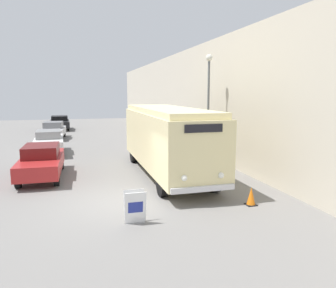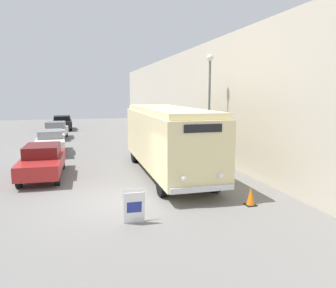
{
  "view_description": "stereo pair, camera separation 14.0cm",
  "coord_description": "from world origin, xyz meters",
  "px_view_note": "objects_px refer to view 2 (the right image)",
  "views": [
    {
      "loc": [
        -1.34,
        -11.42,
        3.93
      ],
      "look_at": [
        2.22,
        1.22,
        1.87
      ],
      "focal_mm": 35.0,
      "sensor_mm": 36.0,
      "label": 1
    },
    {
      "loc": [
        -1.2,
        -11.46,
        3.93
      ],
      "look_at": [
        2.22,
        1.22,
        1.87
      ],
      "focal_mm": 35.0,
      "sensor_mm": 36.0,
      "label": 2
    }
  ],
  "objects_px": {
    "parked_car_distant": "(62,123)",
    "traffic_cone": "(251,197)",
    "parked_car_near": "(43,161)",
    "vintage_bus": "(167,137)",
    "parked_car_mid": "(51,142)",
    "parked_car_far": "(56,130)",
    "sign_board": "(134,207)",
    "streetlamp": "(209,94)"
  },
  "relations": [
    {
      "from": "sign_board",
      "to": "traffic_cone",
      "type": "height_order",
      "value": "sign_board"
    },
    {
      "from": "traffic_cone",
      "to": "parked_car_far",
      "type": "bearing_deg",
      "value": 111.48
    },
    {
      "from": "parked_car_distant",
      "to": "traffic_cone",
      "type": "height_order",
      "value": "parked_car_distant"
    },
    {
      "from": "parked_car_distant",
      "to": "streetlamp",
      "type": "bearing_deg",
      "value": -69.46
    },
    {
      "from": "vintage_bus",
      "to": "parked_car_distant",
      "type": "xyz_separation_m",
      "value": [
        -5.85,
        21.7,
        -1.05
      ]
    },
    {
      "from": "streetlamp",
      "to": "traffic_cone",
      "type": "bearing_deg",
      "value": -98.99
    },
    {
      "from": "parked_car_far",
      "to": "traffic_cone",
      "type": "distance_m",
      "value": 21.17
    },
    {
      "from": "parked_car_far",
      "to": "traffic_cone",
      "type": "height_order",
      "value": "parked_car_far"
    },
    {
      "from": "streetlamp",
      "to": "parked_car_near",
      "type": "bearing_deg",
      "value": -177.21
    },
    {
      "from": "parked_car_distant",
      "to": "traffic_cone",
      "type": "xyz_separation_m",
      "value": [
        7.53,
        -26.75,
        -0.46
      ]
    },
    {
      "from": "parked_car_mid",
      "to": "parked_car_distant",
      "type": "distance_m",
      "value": 14.34
    },
    {
      "from": "vintage_bus",
      "to": "parked_car_mid",
      "type": "height_order",
      "value": "vintage_bus"
    },
    {
      "from": "vintage_bus",
      "to": "parked_car_distant",
      "type": "distance_m",
      "value": 22.5
    },
    {
      "from": "sign_board",
      "to": "streetlamp",
      "type": "relative_size",
      "value": 0.17
    },
    {
      "from": "vintage_bus",
      "to": "parked_car_far",
      "type": "height_order",
      "value": "vintage_bus"
    },
    {
      "from": "streetlamp",
      "to": "parked_car_near",
      "type": "height_order",
      "value": "streetlamp"
    },
    {
      "from": "parked_car_far",
      "to": "parked_car_distant",
      "type": "distance_m",
      "value": 7.06
    },
    {
      "from": "parked_car_far",
      "to": "sign_board",
      "type": "bearing_deg",
      "value": -77.35
    },
    {
      "from": "parked_car_distant",
      "to": "traffic_cone",
      "type": "bearing_deg",
      "value": -76.65
    },
    {
      "from": "parked_car_mid",
      "to": "parked_car_far",
      "type": "bearing_deg",
      "value": 88.9
    },
    {
      "from": "vintage_bus",
      "to": "parked_car_near",
      "type": "distance_m",
      "value": 5.97
    },
    {
      "from": "parked_car_far",
      "to": "traffic_cone",
      "type": "relative_size",
      "value": 6.62
    },
    {
      "from": "parked_car_mid",
      "to": "parked_car_distant",
      "type": "height_order",
      "value": "parked_car_mid"
    },
    {
      "from": "streetlamp",
      "to": "sign_board",
      "type": "bearing_deg",
      "value": -126.97
    },
    {
      "from": "vintage_bus",
      "to": "parked_car_far",
      "type": "xyz_separation_m",
      "value": [
        -6.07,
        14.64,
        -1.07
      ]
    },
    {
      "from": "traffic_cone",
      "to": "streetlamp",
      "type": "bearing_deg",
      "value": 81.01
    },
    {
      "from": "vintage_bus",
      "to": "parked_car_mid",
      "type": "distance_m",
      "value": 9.49
    },
    {
      "from": "parked_car_near",
      "to": "parked_car_distant",
      "type": "xyz_separation_m",
      "value": [
        -0.07,
        20.66,
        -0.01
      ]
    },
    {
      "from": "parked_car_near",
      "to": "parked_car_distant",
      "type": "distance_m",
      "value": 20.66
    },
    {
      "from": "sign_board",
      "to": "parked_car_distant",
      "type": "bearing_deg",
      "value": 96.93
    },
    {
      "from": "streetlamp",
      "to": "parked_car_mid",
      "type": "bearing_deg",
      "value": 145.6
    },
    {
      "from": "vintage_bus",
      "to": "parked_car_mid",
      "type": "xyz_separation_m",
      "value": [
        -5.91,
        7.35,
        -1.05
      ]
    },
    {
      "from": "vintage_bus",
      "to": "traffic_cone",
      "type": "distance_m",
      "value": 5.53
    },
    {
      "from": "sign_board",
      "to": "parked_car_mid",
      "type": "height_order",
      "value": "parked_car_mid"
    },
    {
      "from": "parked_car_mid",
      "to": "traffic_cone",
      "type": "relative_size",
      "value": 6.93
    },
    {
      "from": "parked_car_near",
      "to": "parked_car_distant",
      "type": "relative_size",
      "value": 1.07
    },
    {
      "from": "parked_car_far",
      "to": "streetlamp",
      "type": "bearing_deg",
      "value": -53.62
    },
    {
      "from": "parked_car_mid",
      "to": "parked_car_distant",
      "type": "relative_size",
      "value": 1.02
    },
    {
      "from": "streetlamp",
      "to": "parked_car_mid",
      "type": "relative_size",
      "value": 1.32
    },
    {
      "from": "sign_board",
      "to": "parked_car_near",
      "type": "xyz_separation_m",
      "value": [
        -3.24,
        6.56,
        0.3
      ]
    },
    {
      "from": "parked_car_mid",
      "to": "parked_car_distant",
      "type": "bearing_deg",
      "value": 87.41
    },
    {
      "from": "sign_board",
      "to": "parked_car_far",
      "type": "distance_m",
      "value": 20.48
    }
  ]
}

